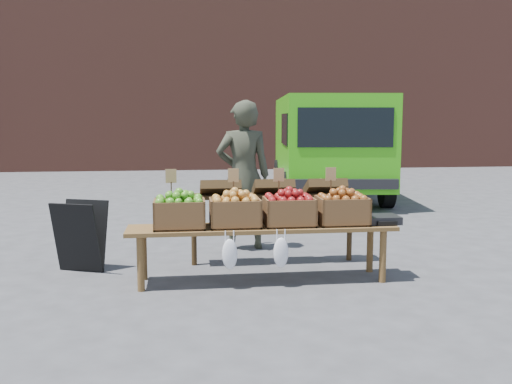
{
  "coord_description": "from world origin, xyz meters",
  "views": [
    {
      "loc": [
        -0.78,
        -5.1,
        1.65
      ],
      "look_at": [
        -0.01,
        1.0,
        0.85
      ],
      "focal_mm": 40.0,
      "sensor_mm": 36.0,
      "label": 1
    }
  ],
  "objects": [
    {
      "name": "display_bench",
      "position": [
        -0.01,
        0.5,
        0.28
      ],
      "size": [
        2.7,
        0.56,
        0.57
      ],
      "primitive_type": null,
      "color": "brown",
      "rests_on": "ground"
    },
    {
      "name": "crate_green_apples",
      "position": [
        0.81,
        0.5,
        0.71
      ],
      "size": [
        0.5,
        0.4,
        0.28
      ],
      "primitive_type": null,
      "color": "brown",
      "rests_on": "display_bench"
    },
    {
      "name": "weighing_scale",
      "position": [
        1.24,
        0.5,
        0.61
      ],
      "size": [
        0.34,
        0.3,
        0.08
      ],
      "primitive_type": "cube",
      "color": "black",
      "rests_on": "display_bench"
    },
    {
      "name": "back_table",
      "position": [
        0.21,
        1.22,
        0.52
      ],
      "size": [
        2.1,
        0.44,
        1.04
      ],
      "primitive_type": null,
      "color": "#362512",
      "rests_on": "ground"
    },
    {
      "name": "delivery_van",
      "position": [
        2.17,
        6.48,
        1.03
      ],
      "size": [
        2.6,
        4.81,
        2.06
      ],
      "primitive_type": null,
      "rotation": [
        0.0,
        0.0,
        -0.11
      ],
      "color": "#39B911",
      "rests_on": "ground"
    },
    {
      "name": "vendor",
      "position": [
        -0.05,
        1.99,
        0.93
      ],
      "size": [
        0.68,
        0.45,
        1.87
      ],
      "primitive_type": "imported",
      "rotation": [
        0.0,
        0.0,
        3.15
      ],
      "color": "#343729",
      "rests_on": "ground"
    },
    {
      "name": "brick_building",
      "position": [
        0.0,
        15.0,
        5.0
      ],
      "size": [
        24.0,
        4.0,
        10.0
      ],
      "primitive_type": "cube",
      "color": "brown",
      "rests_on": "ground"
    },
    {
      "name": "ground",
      "position": [
        0.0,
        0.0,
        0.0
      ],
      "size": [
        80.0,
        80.0,
        0.0
      ],
      "primitive_type": "plane",
      "color": "#454548"
    },
    {
      "name": "crate_golden_apples",
      "position": [
        -0.84,
        0.5,
        0.71
      ],
      "size": [
        0.5,
        0.4,
        0.28
      ],
      "primitive_type": null,
      "color": "#3D8427",
      "rests_on": "display_bench"
    },
    {
      "name": "crate_red_apples",
      "position": [
        0.26,
        0.5,
        0.71
      ],
      "size": [
        0.5,
        0.4,
        0.28
      ],
      "primitive_type": null,
      "color": "maroon",
      "rests_on": "display_bench"
    },
    {
      "name": "chalkboard_sign",
      "position": [
        -1.91,
        1.12,
        0.39
      ],
      "size": [
        0.58,
        0.45,
        0.78
      ],
      "primitive_type": null,
      "rotation": [
        0.0,
        0.0,
        -0.37
      ],
      "color": "black",
      "rests_on": "ground"
    },
    {
      "name": "crate_russet_pears",
      "position": [
        -0.29,
        0.5,
        0.71
      ],
      "size": [
        0.5,
        0.4,
        0.28
      ],
      "primitive_type": null,
      "color": "#B29522",
      "rests_on": "display_bench"
    }
  ]
}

